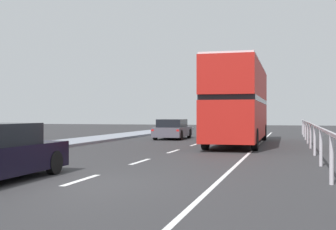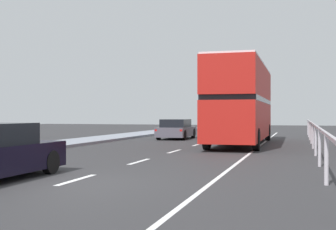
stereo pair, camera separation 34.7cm
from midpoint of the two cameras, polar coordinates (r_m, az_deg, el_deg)
name	(u,v)px [view 1 (the left image)]	position (r m, az deg, el deg)	size (l,w,h in m)	color
ground_plane	(71,185)	(11.00, -12.99, -8.64)	(74.18, 120.00, 0.10)	#2F2E30
lane_paint_markings	(217,155)	(18.29, 5.60, -4.99)	(3.43, 46.00, 0.01)	silver
bridge_side_railing	(315,131)	(18.60, 17.49, -1.90)	(0.10, 42.00, 1.21)	#B9B0B9
double_decker_bus_red	(239,102)	(24.64, 8.53, 1.66)	(2.59, 11.24, 4.30)	#AB1A14
sedan_car_ahead	(173,129)	(29.89, 0.26, -1.82)	(1.93, 4.25, 1.30)	#4D4B56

